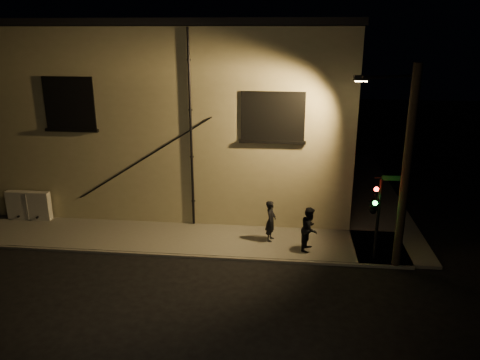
# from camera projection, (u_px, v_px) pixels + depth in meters

# --- Properties ---
(ground) EXTENTS (90.00, 90.00, 0.00)m
(ground) POSITION_uv_depth(u_px,v_px,m) (225.00, 259.00, 17.85)
(ground) COLOR black
(sidewalk) EXTENTS (21.00, 16.00, 0.12)m
(sidewalk) POSITION_uv_depth(u_px,v_px,m) (264.00, 216.00, 21.86)
(sidewalk) COLOR #57564E
(sidewalk) RESTS_ON ground
(building) EXTENTS (16.20, 12.23, 8.80)m
(building) POSITION_uv_depth(u_px,v_px,m) (192.00, 106.00, 25.33)
(building) COLOR tan
(building) RESTS_ON ground
(utility_cabinet) EXTENTS (2.00, 0.34, 1.31)m
(utility_cabinet) POSITION_uv_depth(u_px,v_px,m) (29.00, 205.00, 21.13)
(utility_cabinet) COLOR #B3B1AA
(utility_cabinet) RESTS_ON sidewalk
(pedestrian_a) EXTENTS (0.53, 0.69, 1.70)m
(pedestrian_a) POSITION_uv_depth(u_px,v_px,m) (271.00, 221.00, 18.91)
(pedestrian_a) COLOR black
(pedestrian_a) RESTS_ON sidewalk
(pedestrian_b) EXTENTS (0.89, 1.01, 1.75)m
(pedestrian_b) POSITION_uv_depth(u_px,v_px,m) (310.00, 229.00, 18.09)
(pedestrian_b) COLOR black
(pedestrian_b) RESTS_ON sidewalk
(traffic_signal) EXTENTS (1.33, 1.93, 3.28)m
(traffic_signal) POSITION_uv_depth(u_px,v_px,m) (374.00, 205.00, 16.87)
(traffic_signal) COLOR black
(traffic_signal) RESTS_ON sidewalk
(streetlamp_pole) EXTENTS (2.03, 1.39, 7.34)m
(streetlamp_pole) POSITION_uv_depth(u_px,v_px,m) (404.00, 165.00, 16.15)
(streetlamp_pole) COLOR black
(streetlamp_pole) RESTS_ON ground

